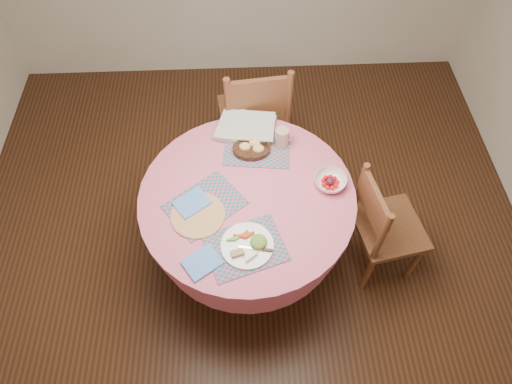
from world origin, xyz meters
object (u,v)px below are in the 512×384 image
dining_table (248,214)px  dinner_plate (249,246)px  bread_bowl (252,148)px  fruit_bowl (330,182)px  chair_back (255,117)px  wicker_trivet (198,215)px  chair_right (383,226)px  latte_mug (282,138)px

dining_table → dinner_plate: bearing=-90.7°
dining_table → bread_bowl: size_ratio=5.39×
dining_table → fruit_bowl: 0.53m
fruit_bowl → dinner_plate: bearing=-141.2°
chair_back → dinner_plate: (-0.09, -1.15, 0.23)m
wicker_trivet → bread_bowl: bread_bowl is taller
chair_right → bread_bowl: chair_right is taller
dining_table → chair_right: 0.83m
bread_bowl → fruit_bowl: 0.51m
chair_right → wicker_trivet: (-1.10, -0.05, 0.29)m
wicker_trivet → bread_bowl: bearing=54.9°
chair_back → latte_mug: size_ratio=8.18×
chair_right → bread_bowl: bearing=52.4°
chair_right → latte_mug: (-0.60, 0.44, 0.35)m
dining_table → chair_right: chair_right is taller
chair_right → latte_mug: 0.82m
dining_table → chair_back: size_ratio=1.19×
wicker_trivet → dinner_plate: size_ratio=1.08×
wicker_trivet → dinner_plate: 0.34m
chair_back → fruit_bowl: (0.40, -0.76, 0.24)m
chair_back → wicker_trivet: bearing=62.8°
dining_table → fruit_bowl: size_ratio=5.34×
chair_right → wicker_trivet: bearing=81.8°
dining_table → dinner_plate: (-0.00, -0.33, 0.22)m
dining_table → chair_right: (0.83, -0.07, -0.09)m
wicker_trivet → fruit_bowl: 0.77m
dinner_plate → bread_bowl: bread_bowl is taller
dining_table → latte_mug: 0.50m
dining_table → fruit_bowl: fruit_bowl is taller
dining_table → latte_mug: latte_mug is taller
dining_table → chair_right: bearing=-4.9°
chair_right → dinner_plate: (-0.83, -0.26, 0.30)m
wicker_trivet → fruit_bowl: bearing=13.3°
dining_table → chair_right: size_ratio=1.38×
wicker_trivet → latte_mug: size_ratio=2.36×
dining_table → bread_bowl: 0.40m
fruit_bowl → dining_table: bearing=-173.5°
fruit_bowl → chair_right: bearing=-19.7°
dinner_plate → fruit_bowl: (0.48, 0.39, 0.01)m
dinner_plate → latte_mug: bearing=71.9°
chair_right → wicker_trivet: size_ratio=3.00×
dining_table → wicker_trivet: (-0.27, -0.12, 0.20)m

